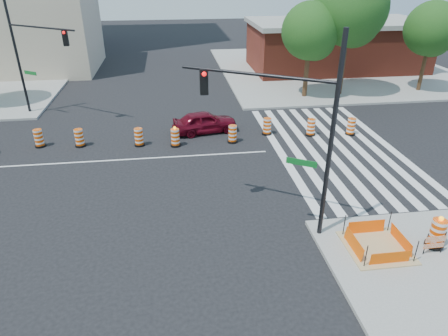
{
  "coord_description": "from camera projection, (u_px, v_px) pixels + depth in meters",
  "views": [
    {
      "loc": [
        1.99,
        -19.65,
        9.31
      ],
      "look_at": [
        4.07,
        -4.39,
        1.4
      ],
      "focal_mm": 32.0,
      "sensor_mm": 36.0,
      "label": 1
    }
  ],
  "objects": [
    {
      "name": "median_drum_7",
      "position": [
        267.0,
        127.0,
        24.21
      ],
      "size": [
        0.6,
        0.6,
        1.02
      ],
      "color": "black",
      "rests_on": "ground"
    },
    {
      "name": "ground",
      "position": [
        138.0,
        159.0,
        21.33
      ],
      "size": [
        120.0,
        120.0,
        0.0
      ],
      "primitive_type": "plane",
      "color": "black",
      "rests_on": "ground"
    },
    {
      "name": "red_coupe",
      "position": [
        205.0,
        122.0,
        24.44
      ],
      "size": [
        4.12,
        2.25,
        1.33
      ],
      "primitive_type": "imported",
      "rotation": [
        0.0,
        0.0,
        1.75
      ],
      "color": "#5C0716",
      "rests_on": "ground"
    },
    {
      "name": "tree_north_e",
      "position": [
        431.0,
        32.0,
        30.45
      ],
      "size": [
        4.09,
        4.09,
        6.95
      ],
      "color": "#382314",
      "rests_on": "ground"
    },
    {
      "name": "median_drum_4",
      "position": [
        139.0,
        138.0,
        22.71
      ],
      "size": [
        0.6,
        0.6,
        1.02
      ],
      "color": "black",
      "rests_on": "ground"
    },
    {
      "name": "median_drum_3",
      "position": [
        79.0,
        138.0,
        22.61
      ],
      "size": [
        0.6,
        0.6,
        1.02
      ],
      "color": "black",
      "rests_on": "ground"
    },
    {
      "name": "lane_centerline",
      "position": [
        138.0,
        159.0,
        21.33
      ],
      "size": [
        14.0,
        0.12,
        0.01
      ],
      "primitive_type": "cube",
      "color": "silver",
      "rests_on": "ground"
    },
    {
      "name": "pit_drum",
      "position": [
        437.0,
        234.0,
        14.28
      ],
      "size": [
        0.65,
        0.65,
        1.28
      ],
      "color": "black",
      "rests_on": "ground"
    },
    {
      "name": "median_drum_6",
      "position": [
        233.0,
        134.0,
        23.13
      ],
      "size": [
        0.6,
        0.6,
        1.02
      ],
      "color": "black",
      "rests_on": "ground"
    },
    {
      "name": "excavation_pit",
      "position": [
        377.0,
        246.0,
        14.38
      ],
      "size": [
        2.2,
        2.2,
        0.9
      ],
      "color": "tan",
      "rests_on": "ground"
    },
    {
      "name": "median_drum_2",
      "position": [
        39.0,
        139.0,
        22.57
      ],
      "size": [
        0.6,
        0.6,
        1.02
      ],
      "color": "black",
      "rests_on": "ground"
    },
    {
      "name": "barricade",
      "position": [
        435.0,
        242.0,
        13.93
      ],
      "size": [
        0.75,
        0.04,
        0.89
      ],
      "rotation": [
        0.0,
        0.0,
        0.01
      ],
      "color": "#E24B04",
      "rests_on": "ground"
    },
    {
      "name": "tree_north_d",
      "position": [
        350.0,
        13.0,
        28.91
      ],
      "size": [
        5.38,
        5.38,
        9.14
      ],
      "color": "#382314",
      "rests_on": "ground"
    },
    {
      "name": "median_drum_8",
      "position": [
        311.0,
        128.0,
        24.07
      ],
      "size": [
        0.6,
        0.6,
        1.02
      ],
      "color": "black",
      "rests_on": "ground"
    },
    {
      "name": "beige_midrise",
      "position": [
        14.0,
        16.0,
        37.0
      ],
      "size": [
        14.0,
        10.0,
        10.0
      ],
      "primitive_type": "cube",
      "color": "#C4AF95",
      "rests_on": "ground"
    },
    {
      "name": "sidewalk_ne",
      "position": [
        333.0,
        69.0,
        39.33
      ],
      "size": [
        22.0,
        22.0,
        0.15
      ],
      "primitive_type": "cube",
      "color": "gray",
      "rests_on": "ground"
    },
    {
      "name": "median_drum_5",
      "position": [
        175.0,
        138.0,
        22.64
      ],
      "size": [
        0.6,
        0.6,
        1.18
      ],
      "color": "black",
      "rests_on": "ground"
    },
    {
      "name": "median_drum_9",
      "position": [
        351.0,
        127.0,
        24.17
      ],
      "size": [
        0.6,
        0.6,
        1.02
      ],
      "color": "black",
      "rests_on": "ground"
    },
    {
      "name": "tree_north_c",
      "position": [
        310.0,
        34.0,
        28.97
      ],
      "size": [
        4.15,
        4.15,
        7.05
      ],
      "color": "#382314",
      "rests_on": "ground"
    },
    {
      "name": "signal_pole_nw",
      "position": [
        31.0,
        48.0,
        25.16
      ],
      "size": [
        4.65,
        3.31,
        7.39
      ],
      "rotation": [
        0.0,
        0.0,
        -0.61
      ],
      "color": "black",
      "rests_on": "ground"
    },
    {
      "name": "crosswalk_east",
      "position": [
        333.0,
        147.0,
        22.65
      ],
      "size": [
        6.75,
        13.5,
        0.01
      ],
      "color": "silver",
      "rests_on": "ground"
    },
    {
      "name": "brick_storefront",
      "position": [
        336.0,
        45.0,
        38.31
      ],
      "size": [
        16.5,
        8.5,
        4.6
      ],
      "color": "maroon",
      "rests_on": "ground"
    },
    {
      "name": "signal_pole_se",
      "position": [
        288.0,
        117.0,
        13.77
      ],
      "size": [
        4.91,
        3.04,
        7.48
      ],
      "rotation": [
        0.0,
        0.0,
        2.6
      ],
      "color": "black",
      "rests_on": "ground"
    }
  ]
}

